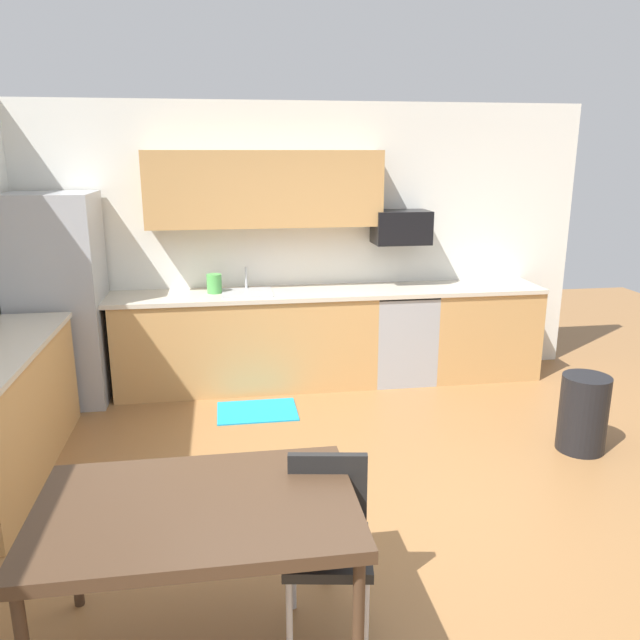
{
  "coord_description": "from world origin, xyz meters",
  "views": [
    {
      "loc": [
        -0.7,
        -3.53,
        2.23
      ],
      "look_at": [
        0.0,
        1.0,
        1.0
      ],
      "focal_mm": 35.11,
      "sensor_mm": 36.0,
      "label": 1
    }
  ],
  "objects": [
    {
      "name": "cabinet_run_back",
      "position": [
        -0.52,
        2.3,
        0.45
      ],
      "size": [
        2.47,
        0.6,
        0.9
      ],
      "primitive_type": "cube",
      "color": "tan",
      "rests_on": "ground"
    },
    {
      "name": "kettle",
      "position": [
        -0.8,
        2.35,
        1.02
      ],
      "size": [
        0.14,
        0.14,
        0.2
      ],
      "primitive_type": "cylinder",
      "color": "#4CA54C",
      "rests_on": "countertop_back"
    },
    {
      "name": "wall_back",
      "position": [
        0.0,
        2.65,
        1.35
      ],
      "size": [
        5.8,
        0.1,
        2.7
      ],
      "primitive_type": "cube",
      "color": "silver",
      "rests_on": "ground"
    },
    {
      "name": "ground_plane",
      "position": [
        0.0,
        0.0,
        0.0
      ],
      "size": [
        12.0,
        12.0,
        0.0
      ],
      "primitive_type": "plane",
      "color": "olive"
    },
    {
      "name": "dining_table",
      "position": [
        -0.86,
        -1.05,
        0.69
      ],
      "size": [
        1.4,
        0.9,
        0.76
      ],
      "color": "#422D1E",
      "rests_on": "ground"
    },
    {
      "name": "oven_range",
      "position": [
        1.02,
        2.3,
        0.46
      ],
      "size": [
        0.6,
        0.6,
        0.91
      ],
      "color": "#999BA0",
      "rests_on": "ground"
    },
    {
      "name": "trash_bin",
      "position": [
        1.97,
        0.55,
        0.3
      ],
      "size": [
        0.36,
        0.36,
        0.6
      ],
      "primitive_type": "cylinder",
      "color": "black",
      "rests_on": "ground"
    },
    {
      "name": "refrigerator",
      "position": [
        -2.18,
        2.22,
        0.95
      ],
      "size": [
        0.76,
        0.7,
        1.9
      ],
      "primitive_type": "cube",
      "color": "#9EA0A5",
      "rests_on": "ground"
    },
    {
      "name": "countertop_back",
      "position": [
        0.0,
        2.3,
        0.92
      ],
      "size": [
        4.8,
        0.64,
        0.04
      ],
      "primitive_type": "cube",
      "color": "beige",
      "rests_on": "cabinet_run_back"
    },
    {
      "name": "floor_mat",
      "position": [
        -0.47,
        1.65,
        0.01
      ],
      "size": [
        0.7,
        0.5,
        0.01
      ],
      "primitive_type": "cube",
      "color": "#198CBF",
      "rests_on": "ground"
    },
    {
      "name": "sink_faucet",
      "position": [
        -0.5,
        2.48,
        1.04
      ],
      "size": [
        0.02,
        0.02,
        0.24
      ],
      "primitive_type": "cylinder",
      "color": "#B2B5BA",
      "rests_on": "countertop_back"
    },
    {
      "name": "cabinet_run_back_right",
      "position": [
        1.86,
        2.3,
        0.45
      ],
      "size": [
        1.08,
        0.6,
        0.9
      ],
      "primitive_type": "cube",
      "color": "tan",
      "rests_on": "ground"
    },
    {
      "name": "upper_cabinets_back",
      "position": [
        -0.3,
        2.43,
        1.9
      ],
      "size": [
        2.2,
        0.34,
        0.7
      ],
      "primitive_type": "cube",
      "color": "tan"
    },
    {
      "name": "chair_near_table",
      "position": [
        -0.27,
        -0.98,
        0.5
      ],
      "size": [
        0.46,
        0.46,
        0.85
      ],
      "color": "black",
      "rests_on": "ground"
    },
    {
      "name": "microwave",
      "position": [
        1.02,
        2.4,
        1.52
      ],
      "size": [
        0.54,
        0.36,
        0.32
      ],
      "primitive_type": "cube",
      "color": "black"
    },
    {
      "name": "sink_basin",
      "position": [
        -0.5,
        2.3,
        0.88
      ],
      "size": [
        0.48,
        0.4,
        0.14
      ],
      "primitive_type": "cube",
      "color": "#A5A8AD",
      "rests_on": "countertop_back"
    }
  ]
}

